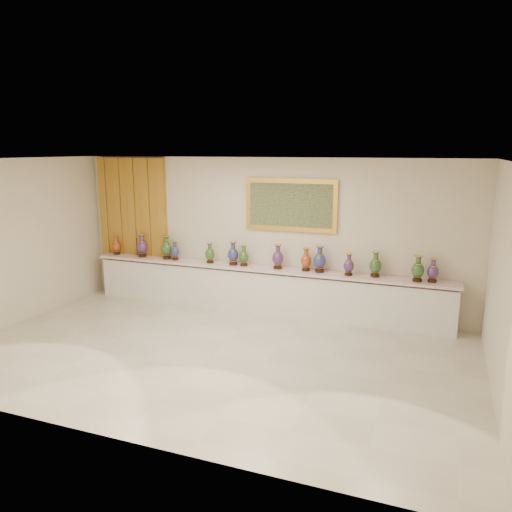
{
  "coord_description": "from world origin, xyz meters",
  "views": [
    {
      "loc": [
        3.23,
        -6.62,
        3.16
      ],
      "look_at": [
        0.09,
        1.7,
        1.24
      ],
      "focal_mm": 35.0,
      "sensor_mm": 36.0,
      "label": 1
    }
  ],
  "objects_px": {
    "counter": "(262,290)",
    "vase_2": "(167,248)",
    "vase_0": "(116,246)",
    "vase_1": "(142,247)"
  },
  "relations": [
    {
      "from": "vase_0",
      "to": "vase_2",
      "type": "xyz_separation_m",
      "value": [
        1.26,
        -0.01,
        0.04
      ]
    },
    {
      "from": "counter",
      "to": "vase_1",
      "type": "bearing_deg",
      "value": -179.62
    },
    {
      "from": "vase_1",
      "to": "vase_2",
      "type": "relative_size",
      "value": 0.99
    },
    {
      "from": "counter",
      "to": "vase_2",
      "type": "bearing_deg",
      "value": -179.77
    },
    {
      "from": "vase_0",
      "to": "vase_1",
      "type": "bearing_deg",
      "value": -1.51
    },
    {
      "from": "vase_0",
      "to": "vase_2",
      "type": "distance_m",
      "value": 1.26
    },
    {
      "from": "counter",
      "to": "vase_0",
      "type": "height_order",
      "value": "vase_0"
    },
    {
      "from": "counter",
      "to": "vase_0",
      "type": "distance_m",
      "value": 3.44
    },
    {
      "from": "counter",
      "to": "vase_2",
      "type": "height_order",
      "value": "vase_2"
    },
    {
      "from": "vase_0",
      "to": "vase_2",
      "type": "bearing_deg",
      "value": -0.36
    }
  ]
}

